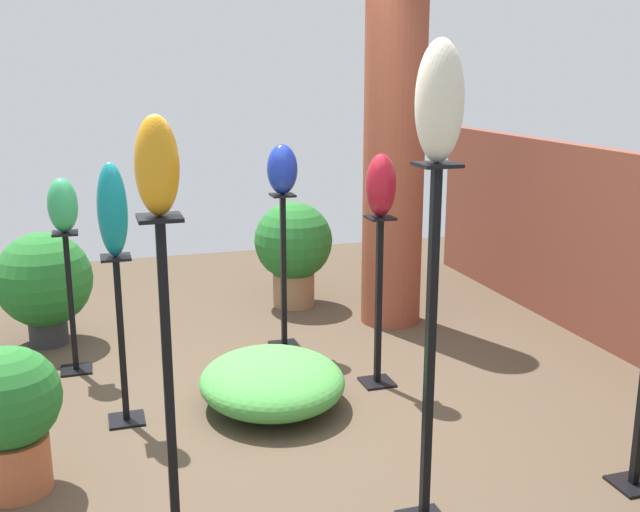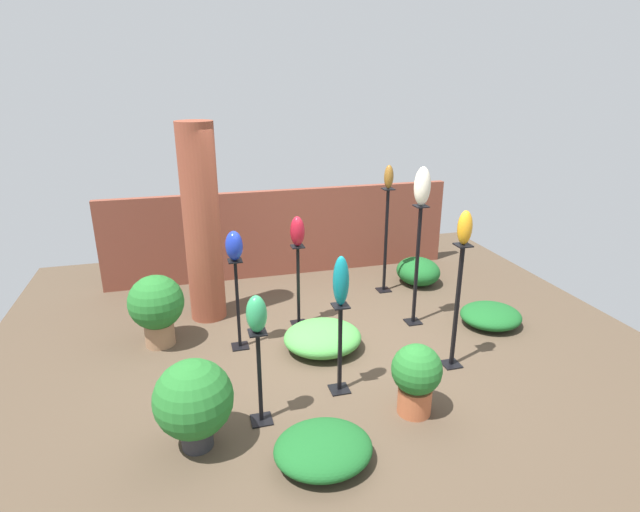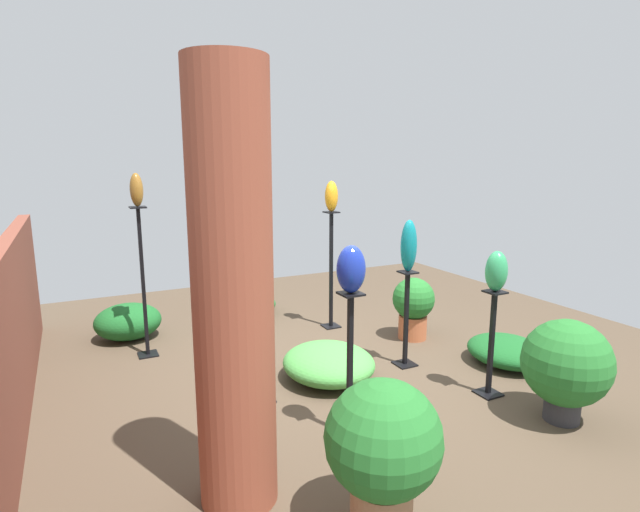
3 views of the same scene
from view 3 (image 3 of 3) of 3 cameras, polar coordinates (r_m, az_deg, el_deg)
The scene contains 24 objects.
ground_plane at distance 4.96m, azimuth 1.63°, elevation -13.46°, with size 8.00×8.00×0.00m, color #4C3D2D.
brick_wall_back at distance 4.23m, azimuth -32.21°, elevation -9.38°, with size 5.60×0.12×1.41m, color brown.
brick_pillar at distance 2.89m, azimuth -9.92°, elevation -4.45°, with size 0.47×0.47×2.59m, color brown.
pedestal_amber at distance 6.09m, azimuth 1.28°, elevation -2.15°, with size 0.20×0.20×1.44m.
pedestal_jade at distance 4.68m, azimuth 18.96°, elevation -9.97°, with size 0.20×0.20×0.95m.
pedestal_cobalt at distance 3.78m, azimuth 3.42°, elevation -13.12°, with size 0.20×0.20×1.12m.
pedestal_bronze at distance 5.50m, azimuth -19.53°, elevation -3.49°, with size 0.20×0.20×1.59m.
pedestal_ivory at distance 5.70m, azimuth -8.53°, elevation -2.41°, with size 0.20×0.20×1.60m.
pedestal_ruby at distance 4.33m, azimuth -6.81°, elevation -10.20°, with size 0.20×0.20×1.09m.
pedestal_teal at distance 5.11m, azimuth 9.81°, elevation -7.58°, with size 0.20×0.20×0.97m.
art_vase_amber at distance 5.95m, azimuth 1.32°, elevation 6.84°, with size 0.15×0.16×0.36m, color orange.
art_vase_jade at distance 4.48m, azimuth 19.51°, elevation -1.65°, with size 0.18×0.19×0.35m, color #2D9356.
art_vase_cobalt at distance 3.54m, azimuth 3.57°, elevation -1.52°, with size 0.20×0.21×0.34m, color #192D9E.
art_vase_bronze at distance 5.35m, azimuth -20.24°, elevation 7.12°, with size 0.14×0.13×0.34m, color brown.
art_vase_ivory at distance 5.55m, azimuth -8.86°, elevation 8.62°, with size 0.20×0.19×0.48m, color beige.
art_vase_ruby at distance 4.11m, azimuth -7.06°, elevation 0.04°, with size 0.18×0.19×0.38m, color maroon.
art_vase_teal at distance 4.91m, azimuth 10.11°, elevation 1.15°, with size 0.16×0.16×0.51m, color #0F727A.
potted_plant_mid_left at distance 4.45m, azimuth 26.33°, elevation -11.07°, with size 0.69×0.69×0.83m.
potted_plant_mid_right at distance 2.93m, azimuth 7.21°, elevation -20.79°, with size 0.65×0.65×0.89m.
potted_plant_front_right at distance 5.87m, azimuth 10.62°, elevation -5.46°, with size 0.48×0.48×0.72m.
foliage_bed_east at distance 6.23m, azimuth -21.09°, elevation -6.99°, with size 0.67×0.75×0.41m, color #195923.
foliage_bed_west at distance 5.51m, azimuth 20.62°, elevation -10.12°, with size 0.84×0.74×0.27m, color #195923.
foliage_bed_center at distance 6.83m, azimuth -8.26°, elevation -5.44°, with size 0.79×0.75×0.26m, color #195923.
foliage_bed_rear at distance 4.83m, azimuth 1.00°, elevation -12.13°, with size 0.93×0.86×0.32m, color #479942.
Camera 3 is at (-3.97, 2.14, 2.06)m, focal length 28.00 mm.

